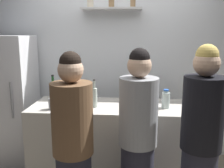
% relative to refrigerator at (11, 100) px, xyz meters
% --- Properties ---
extents(back_wall_assembly, '(4.80, 0.32, 2.60)m').
position_rel_refrigerator_xyz_m(back_wall_assembly, '(1.39, 0.40, 0.46)').
color(back_wall_assembly, white).
rests_on(back_wall_assembly, ground).
extents(refrigerator, '(0.59, 0.60, 1.69)m').
position_rel_refrigerator_xyz_m(refrigerator, '(0.00, 0.00, 0.00)').
color(refrigerator, white).
rests_on(refrigerator, ground).
extents(counter, '(1.86, 0.70, 0.91)m').
position_rel_refrigerator_xyz_m(counter, '(1.38, -0.35, -0.39)').
color(counter, '#B7B2A8').
rests_on(counter, ground).
extents(baking_pan, '(0.34, 0.24, 0.05)m').
position_rel_refrigerator_xyz_m(baking_pan, '(1.72, -0.31, 0.09)').
color(baking_pan, gray).
rests_on(baking_pan, counter).
extents(utensil_holder, '(0.10, 0.10, 0.22)m').
position_rel_refrigerator_xyz_m(utensil_holder, '(0.75, -0.55, 0.13)').
color(utensil_holder, '#B2B2B7').
rests_on(utensil_holder, counter).
extents(wine_bottle_pale_glass, '(0.07, 0.07, 0.32)m').
position_rel_refrigerator_xyz_m(wine_bottle_pale_glass, '(1.19, -0.44, 0.19)').
color(wine_bottle_pale_glass, '#B2BFB2').
rests_on(wine_bottle_pale_glass, counter).
extents(wine_bottle_green_glass, '(0.08, 0.08, 0.30)m').
position_rel_refrigerator_xyz_m(wine_bottle_green_glass, '(0.61, -0.07, 0.17)').
color(wine_bottle_green_glass, '#19471E').
rests_on(wine_bottle_green_glass, counter).
extents(wine_bottle_amber_glass, '(0.07, 0.07, 0.27)m').
position_rel_refrigerator_xyz_m(wine_bottle_amber_glass, '(1.50, -0.07, 0.17)').
color(wine_bottle_amber_glass, '#472814').
rests_on(wine_bottle_amber_glass, counter).
extents(water_bottle_plastic, '(0.09, 0.09, 0.21)m').
position_rel_refrigerator_xyz_m(water_bottle_plastic, '(1.98, -0.41, 0.16)').
color(water_bottle_plastic, silver).
rests_on(water_bottle_plastic, counter).
extents(person_blonde, '(0.34, 0.34, 1.65)m').
position_rel_refrigerator_xyz_m(person_blonde, '(2.19, -1.11, -0.03)').
color(person_blonde, '#262633').
rests_on(person_blonde, ground).
extents(person_grey_hoodie, '(0.34, 0.34, 1.62)m').
position_rel_refrigerator_xyz_m(person_grey_hoodie, '(1.67, -1.03, -0.05)').
color(person_grey_hoodie, '#262633').
rests_on(person_grey_hoodie, ground).
extents(person_brown_jacket, '(0.34, 0.34, 1.60)m').
position_rel_refrigerator_xyz_m(person_brown_jacket, '(1.13, -1.23, -0.06)').
color(person_brown_jacket, '#262633').
rests_on(person_brown_jacket, ground).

